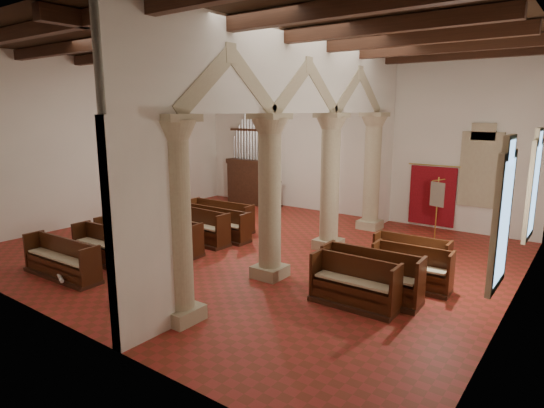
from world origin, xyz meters
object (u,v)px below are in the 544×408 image
at_px(nave_pew_0, 62,265).
at_px(aisle_pew_0, 354,290).
at_px(pipe_organ, 250,173).
at_px(processional_banner, 436,221).
at_px(lectern, 275,195).

bearing_deg(nave_pew_0, aisle_pew_0, 20.54).
height_order(pipe_organ, nave_pew_0, pipe_organ).
xyz_separation_m(processional_banner, nave_pew_0, (-6.71, -8.43, -0.44)).
bearing_deg(lectern, nave_pew_0, -92.58).
relative_size(pipe_organ, nave_pew_0, 1.73).
height_order(processional_banner, nave_pew_0, processional_banner).
relative_size(pipe_organ, aisle_pew_0, 2.31).
bearing_deg(pipe_organ, aisle_pew_0, -39.81).
bearing_deg(aisle_pew_0, nave_pew_0, -157.88).
distance_m(pipe_organ, lectern, 1.73).
height_order(pipe_organ, aisle_pew_0, pipe_organ).
bearing_deg(processional_banner, aisle_pew_0, -71.55).
bearing_deg(processional_banner, nave_pew_0, -110.12).
bearing_deg(nave_pew_0, processional_banner, 49.55).
distance_m(pipe_organ, nave_pew_0, 10.37).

